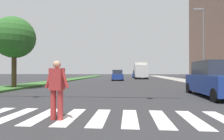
% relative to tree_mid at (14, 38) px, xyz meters
% --- Properties ---
extents(ground_plane, '(140.00, 140.00, 0.00)m').
position_rel_tree_mid_xyz_m(ground_plane, '(8.18, 14.62, -4.07)').
color(ground_plane, '#2D2D30').
extents(crosswalk, '(7.65, 2.20, 0.01)m').
position_rel_tree_mid_xyz_m(crosswalk, '(8.18, -8.40, -4.06)').
color(crosswalk, silver).
rests_on(crosswalk, ground_plane).
extents(median_strip, '(2.65, 64.00, 0.15)m').
position_rel_tree_mid_xyz_m(median_strip, '(-0.44, 12.62, -3.99)').
color(median_strip, '#386B2D').
rests_on(median_strip, ground_plane).
extents(tree_mid, '(3.27, 3.27, 5.58)m').
position_rel_tree_mid_xyz_m(tree_mid, '(0.00, 0.00, 0.00)').
color(tree_mid, '#4C3823').
rests_on(tree_mid, median_strip).
extents(sidewalk_right, '(3.00, 64.00, 0.15)m').
position_rel_tree_mid_xyz_m(sidewalk_right, '(16.93, 12.62, -3.99)').
color(sidewalk_right, '#9E9991').
rests_on(sidewalk_right, ground_plane).
extents(traffic_light_gantry, '(11.13, 0.30, 6.00)m').
position_rel_tree_mid_xyz_m(traffic_light_gantry, '(4.01, -6.15, 0.37)').
color(traffic_light_gantry, gold).
rests_on(traffic_light_gantry, median_strip).
extents(street_lamp_right, '(1.02, 0.24, 7.50)m').
position_rel_tree_mid_xyz_m(street_lamp_right, '(16.33, 4.95, 0.53)').
color(street_lamp_right, slate).
rests_on(street_lamp_right, sidewalk_right).
extents(pedestrian_performer, '(0.75, 0.29, 1.69)m').
position_rel_tree_mid_xyz_m(pedestrian_performer, '(7.00, -8.81, -3.13)').
color(pedestrian_performer, '#B23333').
rests_on(pedestrian_performer, ground_plane).
extents(suv_crossing, '(2.01, 4.62, 1.97)m').
position_rel_tree_mid_xyz_m(suv_crossing, '(13.79, -3.42, -3.14)').
color(suv_crossing, navy).
rests_on(suv_crossing, ground_plane).
extents(sedan_midblock, '(2.12, 4.34, 1.64)m').
position_rel_tree_mid_xyz_m(sedan_midblock, '(7.33, 15.07, -3.30)').
color(sedan_midblock, navy).
rests_on(sedan_midblock, ground_plane).
extents(sedan_distant, '(2.04, 4.25, 1.69)m').
position_rel_tree_mid_xyz_m(sedan_distant, '(10.97, 29.38, -3.28)').
color(sedan_distant, navy).
rests_on(sedan_distant, ground_plane).
extents(truck_box_delivery, '(2.40, 6.20, 3.10)m').
position_rel_tree_mid_xyz_m(truck_box_delivery, '(11.44, 22.05, -2.43)').
color(truck_box_delivery, silver).
rests_on(truck_box_delivery, ground_plane).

